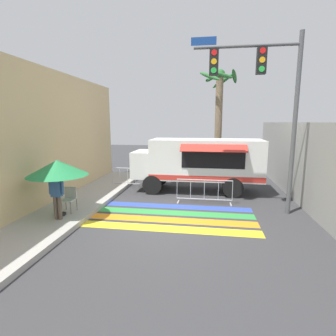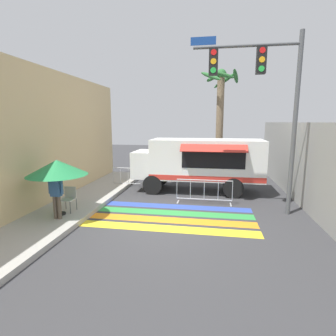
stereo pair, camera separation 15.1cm
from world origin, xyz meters
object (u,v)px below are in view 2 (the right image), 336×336
food_truck (197,160)px  palm_tree (220,110)px  patio_umbrella (57,168)px  traffic_signal_pole (263,88)px  barricade_side (128,178)px  barricade_front (204,192)px  folding_chair (69,197)px  vendor_person (56,191)px

food_truck → palm_tree: bearing=73.2°
patio_umbrella → traffic_signal_pole: bearing=15.1°
patio_umbrella → palm_tree: size_ratio=0.31×
food_truck → barricade_side: 3.77m
barricade_front → barricade_side: same height
barricade_side → palm_tree: size_ratio=0.26×
traffic_signal_pole → folding_chair: size_ratio=7.35×
traffic_signal_pole → barricade_side: size_ratio=3.75×
vendor_person → palm_tree: 10.93m
food_truck → folding_chair: 6.17m
traffic_signal_pole → folding_chair: bearing=-168.3°
folding_chair → vendor_person: vendor_person is taller
folding_chair → barricade_side: folding_chair is taller
food_truck → barricade_front: bearing=-77.2°
folding_chair → barricade_side: 4.56m
patio_umbrella → palm_tree: palm_tree is taller
barricade_side → folding_chair: bearing=-100.4°
food_truck → patio_umbrella: (-4.53, -4.67, 0.31)m
food_truck → traffic_signal_pole: traffic_signal_pole is taller
food_truck → traffic_signal_pole: 4.79m
traffic_signal_pole → folding_chair: traffic_signal_pole is taller
folding_chair → palm_tree: palm_tree is taller
food_truck → patio_umbrella: 6.51m
vendor_person → folding_chair: bearing=87.5°
palm_tree → folding_chair: bearing=-124.7°
folding_chair → barricade_front: (4.89, 2.20, -0.18)m
traffic_signal_pole → folding_chair: (-6.86, -1.43, -3.90)m
traffic_signal_pole → barricade_side: (-6.04, 3.05, -4.10)m
folding_chair → palm_tree: size_ratio=0.13×
vendor_person → patio_umbrella: bearing=104.9°
barricade_side → food_truck: bearing=-4.2°
barricade_front → patio_umbrella: bearing=-152.0°
food_truck → folding_chair: bearing=-136.4°
patio_umbrella → barricade_side: (0.92, 4.93, -1.36)m
food_truck → barricade_front: size_ratio=2.67×
palm_tree → food_truck: bearing=-106.8°
folding_chair → food_truck: bearing=26.6°
palm_tree → vendor_person: bearing=-121.8°
patio_umbrella → barricade_front: patio_umbrella is taller
food_truck → traffic_signal_pole: size_ratio=0.97×
traffic_signal_pole → vendor_person: bearing=-161.6°
food_truck → vendor_person: (-4.38, -5.05, -0.41)m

